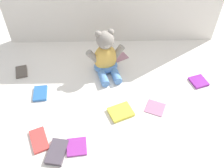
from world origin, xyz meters
TOP-DOWN VIEW (x-y plane):
  - ground_plane at (0.00, 0.00)m, footprint 3.20×3.20m
  - teddy_bear at (-0.05, 0.12)m, footprint 0.24×0.23m
  - book_case_0 at (-0.57, 0.11)m, footprint 0.09×0.11m
  - book_case_1 at (-0.37, -0.38)m, footprint 0.12×0.15m
  - book_case_2 at (0.21, -0.19)m, footprint 0.13×0.12m
  - book_case_3 at (0.50, -0.00)m, footprint 0.11×0.12m
  - book_case_4 at (-0.42, -0.07)m, footprint 0.08×0.12m
  - book_case_5 at (-0.19, -0.42)m, footprint 0.10×0.10m
  - book_case_6 at (-0.28, -0.44)m, footprint 0.10×0.14m
  - book_case_7 at (0.05, 0.24)m, footprint 0.12×0.11m
  - book_case_8 at (0.03, -0.22)m, footprint 0.15×0.14m

SIDE VIEW (x-z plane):
  - ground_plane at x=0.00m, z-range 0.00..0.00m
  - book_case_7 at x=0.05m, z-range 0.00..0.01m
  - book_case_2 at x=0.21m, z-range 0.00..0.01m
  - book_case_5 at x=-0.19m, z-range 0.00..0.01m
  - book_case_1 at x=-0.37m, z-range 0.00..0.01m
  - book_case_0 at x=-0.57m, z-range 0.00..0.01m
  - book_case_3 at x=0.50m, z-range 0.00..0.01m
  - book_case_4 at x=-0.42m, z-range 0.00..0.02m
  - book_case_8 at x=0.03m, z-range 0.00..0.02m
  - book_case_6 at x=-0.28m, z-range 0.00..0.02m
  - teddy_bear at x=-0.05m, z-range -0.04..0.25m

